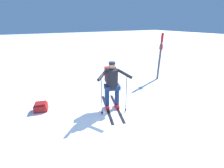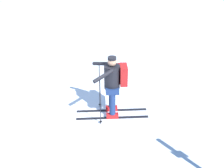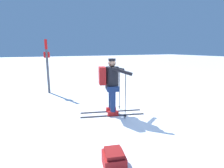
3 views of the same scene
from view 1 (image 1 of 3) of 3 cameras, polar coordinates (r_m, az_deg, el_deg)
ground_plane at (r=4.47m, az=-0.58°, el=-14.95°), size 80.00×80.00×0.00m
skier at (r=4.78m, az=-0.08°, el=0.70°), size 1.87×1.09×1.61m
dropped_backpack at (r=5.51m, az=-25.43°, el=-7.87°), size 0.43×0.47×0.28m
trail_marker at (r=7.74m, az=17.92°, el=11.08°), size 0.24×0.11×2.25m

